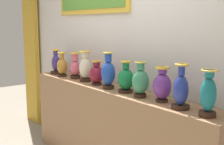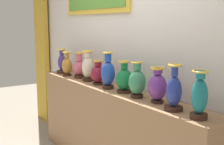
{
  "view_description": "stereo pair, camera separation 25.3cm",
  "coord_description": "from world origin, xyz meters",
  "px_view_note": "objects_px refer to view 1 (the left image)",
  "views": [
    {
      "loc": [
        2.55,
        -2.02,
        1.75
      ],
      "look_at": [
        0.0,
        0.0,
        1.22
      ],
      "focal_mm": 48.0,
      "sensor_mm": 36.0,
      "label": 1
    },
    {
      "loc": [
        2.7,
        -1.82,
        1.75
      ],
      "look_at": [
        0.0,
        0.0,
        1.22
      ],
      "focal_mm": 48.0,
      "sensor_mm": 36.0,
      "label": 2
    }
  ],
  "objects_px": {
    "vase_burgundy": "(97,74)",
    "vase_jade": "(140,81)",
    "vase_ivory": "(85,67)",
    "vase_violet": "(162,85)",
    "vase_indigo": "(56,63)",
    "vase_emerald": "(126,79)",
    "vase_ochre": "(62,66)",
    "vase_cobalt": "(181,90)",
    "vase_sapphire": "(108,73)",
    "vase_teal": "(208,95)",
    "vase_rose": "(75,67)"
  },
  "relations": [
    {
      "from": "vase_emerald",
      "to": "vase_cobalt",
      "type": "height_order",
      "value": "vase_cobalt"
    },
    {
      "from": "vase_indigo",
      "to": "vase_jade",
      "type": "xyz_separation_m",
      "value": [
        1.75,
        -0.02,
        0.01
      ]
    },
    {
      "from": "vase_jade",
      "to": "vase_teal",
      "type": "height_order",
      "value": "vase_teal"
    },
    {
      "from": "vase_indigo",
      "to": "vase_violet",
      "type": "distance_m",
      "value": 2.0
    },
    {
      "from": "vase_burgundy",
      "to": "vase_sapphire",
      "type": "distance_m",
      "value": 0.26
    },
    {
      "from": "vase_rose",
      "to": "vase_emerald",
      "type": "bearing_deg",
      "value": -0.48
    },
    {
      "from": "vase_rose",
      "to": "vase_ochre",
      "type": "bearing_deg",
      "value": -166.06
    },
    {
      "from": "vase_violet",
      "to": "vase_cobalt",
      "type": "xyz_separation_m",
      "value": [
        0.25,
        -0.05,
        0.0
      ]
    },
    {
      "from": "vase_ochre",
      "to": "vase_cobalt",
      "type": "height_order",
      "value": "vase_cobalt"
    },
    {
      "from": "vase_burgundy",
      "to": "vase_cobalt",
      "type": "relative_size",
      "value": 0.74
    },
    {
      "from": "vase_ochre",
      "to": "vase_cobalt",
      "type": "xyz_separation_m",
      "value": [
        2.0,
        0.01,
        0.01
      ]
    },
    {
      "from": "vase_cobalt",
      "to": "vase_rose",
      "type": "bearing_deg",
      "value": 178.33
    },
    {
      "from": "vase_rose",
      "to": "vase_teal",
      "type": "relative_size",
      "value": 0.92
    },
    {
      "from": "vase_rose",
      "to": "vase_jade",
      "type": "distance_m",
      "value": 1.26
    },
    {
      "from": "vase_cobalt",
      "to": "vase_jade",
      "type": "bearing_deg",
      "value": 178.17
    },
    {
      "from": "vase_emerald",
      "to": "vase_rose",
      "type": "bearing_deg",
      "value": 179.52
    },
    {
      "from": "vase_emerald",
      "to": "vase_violet",
      "type": "bearing_deg",
      "value": 0.87
    },
    {
      "from": "vase_ivory",
      "to": "vase_sapphire",
      "type": "distance_m",
      "value": 0.51
    },
    {
      "from": "vase_jade",
      "to": "vase_sapphire",
      "type": "bearing_deg",
      "value": -179.0
    },
    {
      "from": "vase_ochre",
      "to": "vase_teal",
      "type": "height_order",
      "value": "vase_teal"
    },
    {
      "from": "vase_sapphire",
      "to": "vase_violet",
      "type": "distance_m",
      "value": 0.75
    },
    {
      "from": "vase_ochre",
      "to": "vase_ivory",
      "type": "distance_m",
      "value": 0.49
    },
    {
      "from": "vase_emerald",
      "to": "vase_jade",
      "type": "relative_size",
      "value": 0.95
    },
    {
      "from": "vase_rose",
      "to": "vase_ivory",
      "type": "distance_m",
      "value": 0.25
    },
    {
      "from": "vase_indigo",
      "to": "vase_emerald",
      "type": "height_order",
      "value": "vase_indigo"
    },
    {
      "from": "vase_jade",
      "to": "vase_cobalt",
      "type": "xyz_separation_m",
      "value": [
        0.5,
        -0.02,
        0.0
      ]
    },
    {
      "from": "vase_burgundy",
      "to": "vase_emerald",
      "type": "xyz_separation_m",
      "value": [
        0.51,
        0.01,
        0.01
      ]
    },
    {
      "from": "vase_burgundy",
      "to": "vase_violet",
      "type": "bearing_deg",
      "value": 1.02
    },
    {
      "from": "vase_rose",
      "to": "vase_teal",
      "type": "height_order",
      "value": "vase_teal"
    },
    {
      "from": "vase_sapphire",
      "to": "vase_cobalt",
      "type": "height_order",
      "value": "vase_sapphire"
    },
    {
      "from": "vase_burgundy",
      "to": "vase_emerald",
      "type": "height_order",
      "value": "vase_emerald"
    },
    {
      "from": "vase_sapphire",
      "to": "vase_ochre",
      "type": "bearing_deg",
      "value": -179.1
    },
    {
      "from": "vase_ochre",
      "to": "vase_jade",
      "type": "bearing_deg",
      "value": 0.94
    },
    {
      "from": "vase_emerald",
      "to": "vase_cobalt",
      "type": "relative_size",
      "value": 0.86
    },
    {
      "from": "vase_rose",
      "to": "vase_emerald",
      "type": "xyz_separation_m",
      "value": [
        1.01,
        -0.01,
        -0.01
      ]
    },
    {
      "from": "vase_ochre",
      "to": "vase_burgundy",
      "type": "relative_size",
      "value": 1.16
    },
    {
      "from": "vase_indigo",
      "to": "vase_violet",
      "type": "relative_size",
      "value": 1.07
    },
    {
      "from": "vase_emerald",
      "to": "vase_ochre",
      "type": "bearing_deg",
      "value": -177.66
    },
    {
      "from": "vase_burgundy",
      "to": "vase_jade",
      "type": "distance_m",
      "value": 0.75
    },
    {
      "from": "vase_cobalt",
      "to": "vase_burgundy",
      "type": "bearing_deg",
      "value": 178.52
    },
    {
      "from": "vase_violet",
      "to": "vase_rose",
      "type": "bearing_deg",
      "value": 179.96
    },
    {
      "from": "vase_jade",
      "to": "vase_violet",
      "type": "bearing_deg",
      "value": 7.78
    },
    {
      "from": "vase_ochre",
      "to": "vase_violet",
      "type": "distance_m",
      "value": 1.75
    },
    {
      "from": "vase_teal",
      "to": "vase_ivory",
      "type": "bearing_deg",
      "value": 178.44
    },
    {
      "from": "vase_burgundy",
      "to": "vase_emerald",
      "type": "bearing_deg",
      "value": 1.17
    },
    {
      "from": "vase_ochre",
      "to": "vase_cobalt",
      "type": "relative_size",
      "value": 0.86
    },
    {
      "from": "vase_jade",
      "to": "vase_teal",
      "type": "xyz_separation_m",
      "value": [
        0.77,
        -0.02,
        0.01
      ]
    },
    {
      "from": "vase_indigo",
      "to": "vase_burgundy",
      "type": "bearing_deg",
      "value": -0.22
    },
    {
      "from": "vase_ivory",
      "to": "vase_violet",
      "type": "distance_m",
      "value": 1.26
    },
    {
      "from": "vase_ochre",
      "to": "vase_indigo",
      "type": "bearing_deg",
      "value": 170.16
    }
  ]
}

